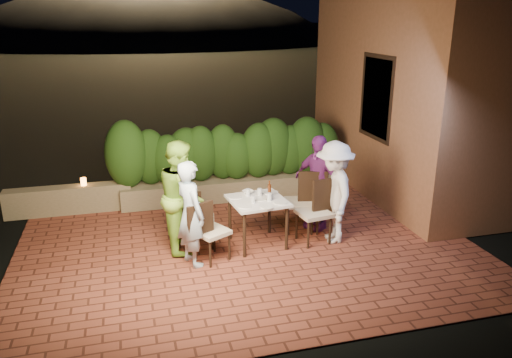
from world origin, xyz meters
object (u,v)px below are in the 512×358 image
object	(u,v)px
chair_right_back	(299,201)
diner_purple	(318,182)
beer_bottle	(269,189)
chair_left_back	(201,219)
dining_table	(258,222)
diner_blue	(191,214)
bowl	(248,192)
chair_right_front	(314,212)
diner_green	(181,196)
parapet_lamp	(83,182)
diner_white	(334,192)
chair_left_front	(212,230)

from	to	relation	value
chair_right_back	diner_purple	world-z (taller)	diner_purple
beer_bottle	chair_left_back	distance (m)	1.16
dining_table	diner_purple	distance (m)	1.27
dining_table	diner_blue	distance (m)	1.21
bowl	chair_right_front	xyz separation A→B (m)	(0.95, -0.45, -0.26)
diner_purple	beer_bottle	bearing A→B (deg)	-98.65
chair_right_front	diner_green	bearing A→B (deg)	-17.29
diner_blue	diner_purple	world-z (taller)	diner_purple
bowl	parapet_lamp	distance (m)	3.20
dining_table	bowl	world-z (taller)	bowl
diner_white	diner_purple	bearing A→B (deg)	-165.10
chair_left_back	chair_right_back	xyz separation A→B (m)	(1.66, 0.16, 0.07)
parapet_lamp	diner_blue	bearing A→B (deg)	-57.48
beer_bottle	diner_blue	bearing A→B (deg)	-162.41
dining_table	chair_left_front	size ratio (longest dim) A/B	0.89
chair_left_back	parapet_lamp	world-z (taller)	chair_left_back
chair_left_front	diner_green	xyz separation A→B (m)	(-0.36, 0.51, 0.39)
beer_bottle	chair_left_back	size ratio (longest dim) A/B	0.31
beer_bottle	chair_right_front	distance (m)	0.80
diner_green	dining_table	bearing A→B (deg)	-98.06
dining_table	chair_right_front	world-z (taller)	chair_right_front
chair_left_front	dining_table	bearing A→B (deg)	-5.13
beer_bottle	diner_green	world-z (taller)	diner_green
bowl	chair_right_back	bearing A→B (deg)	1.57
diner_white	bowl	bearing A→B (deg)	-101.87
chair_left_back	diner_white	distance (m)	2.11
beer_bottle	chair_left_front	xyz separation A→B (m)	(-0.98, -0.36, -0.42)
beer_bottle	chair_left_front	world-z (taller)	beer_bottle
dining_table	diner_green	bearing A→B (deg)	171.12
chair_left_back	parapet_lamp	xyz separation A→B (m)	(-1.83, 1.97, 0.13)
dining_table	beer_bottle	bearing A→B (deg)	10.15
beer_bottle	chair_right_front	size ratio (longest dim) A/B	0.27
dining_table	diner_white	distance (m)	1.28
bowl	chair_left_back	world-z (taller)	chair_left_back
chair_left_front	diner_blue	distance (m)	0.43
chair_left_front	diner_blue	bearing A→B (deg)	159.63
chair_right_front	chair_right_back	size ratio (longest dim) A/B	0.99
dining_table	chair_left_front	world-z (taller)	chair_left_front
chair_left_back	diner_green	bearing A→B (deg)	-168.69
chair_right_front	diner_purple	bearing A→B (deg)	-124.94
chair_right_back	diner_white	size ratio (longest dim) A/B	0.63
diner_purple	chair_left_front	bearing A→B (deg)	-98.69
beer_bottle	chair_right_front	xyz separation A→B (m)	(0.68, -0.17, -0.38)
chair_right_back	diner_purple	size ratio (longest dim) A/B	0.64
diner_green	diner_purple	size ratio (longest dim) A/B	1.07
bowl	chair_left_back	xyz separation A→B (m)	(-0.79, -0.13, -0.33)
dining_table	chair_right_back	bearing A→B (deg)	23.26
bowl	diner_green	xyz separation A→B (m)	(-1.07, -0.14, 0.09)
diner_green	chair_right_back	bearing A→B (deg)	-84.26
chair_left_back	beer_bottle	bearing A→B (deg)	1.21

